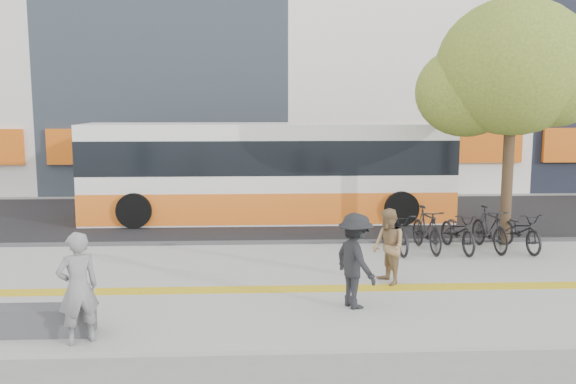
{
  "coord_description": "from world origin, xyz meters",
  "views": [
    {
      "loc": [
        0.86,
        -10.72,
        3.72
      ],
      "look_at": [
        1.44,
        2.0,
        1.87
      ],
      "focal_mm": 38.5,
      "sensor_mm": 36.0,
      "label": 1
    }
  ],
  "objects_px": {
    "street_tree": "(510,71)",
    "bench": "(42,321)",
    "seated_woman": "(78,288)",
    "pedestrian_tan": "(388,247)",
    "bus": "(268,175)",
    "pedestrian_dark": "(355,261)"
  },
  "relations": [
    {
      "from": "street_tree",
      "to": "bench",
      "type": "bearing_deg",
      "value": -148.38
    },
    {
      "from": "seated_woman",
      "to": "pedestrian_tan",
      "type": "distance_m",
      "value": 6.06
    },
    {
      "from": "bus",
      "to": "bench",
      "type": "bearing_deg",
      "value": -110.99
    },
    {
      "from": "bus",
      "to": "seated_woman",
      "type": "height_order",
      "value": "bus"
    },
    {
      "from": "bus",
      "to": "seated_woman",
      "type": "relative_size",
      "value": 6.55
    },
    {
      "from": "street_tree",
      "to": "pedestrian_tan",
      "type": "height_order",
      "value": "street_tree"
    },
    {
      "from": "pedestrian_dark",
      "to": "bench",
      "type": "bearing_deg",
      "value": 78.66
    },
    {
      "from": "bus",
      "to": "seated_woman",
      "type": "distance_m",
      "value": 10.54
    },
    {
      "from": "seated_woman",
      "to": "pedestrian_tan",
      "type": "relative_size",
      "value": 1.13
    },
    {
      "from": "seated_woman",
      "to": "pedestrian_dark",
      "type": "bearing_deg",
      "value": 165.23
    },
    {
      "from": "bench",
      "to": "street_tree",
      "type": "xyz_separation_m",
      "value": [
        9.78,
        6.02,
        4.21
      ]
    },
    {
      "from": "seated_woman",
      "to": "pedestrian_tan",
      "type": "bearing_deg",
      "value": 175.18
    },
    {
      "from": "bench",
      "to": "bus",
      "type": "xyz_separation_m",
      "value": [
        3.72,
        9.7,
        1.18
      ]
    },
    {
      "from": "bench",
      "to": "pedestrian_tan",
      "type": "relative_size",
      "value": 1.04
    },
    {
      "from": "bench",
      "to": "pedestrian_dark",
      "type": "bearing_deg",
      "value": 11.96
    },
    {
      "from": "pedestrian_tan",
      "to": "pedestrian_dark",
      "type": "distance_m",
      "value": 1.65
    },
    {
      "from": "seated_woman",
      "to": "street_tree",
      "type": "bearing_deg",
      "value": -177.91
    },
    {
      "from": "pedestrian_tan",
      "to": "pedestrian_dark",
      "type": "xyz_separation_m",
      "value": [
        -0.88,
        -1.4,
        0.09
      ]
    },
    {
      "from": "bench",
      "to": "pedestrian_dark",
      "type": "distance_m",
      "value": 5.3
    },
    {
      "from": "bus",
      "to": "pedestrian_tan",
      "type": "bearing_deg",
      "value": -72.23
    },
    {
      "from": "bench",
      "to": "bus",
      "type": "relative_size",
      "value": 0.14
    },
    {
      "from": "bus",
      "to": "pedestrian_dark",
      "type": "height_order",
      "value": "bus"
    }
  ]
}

